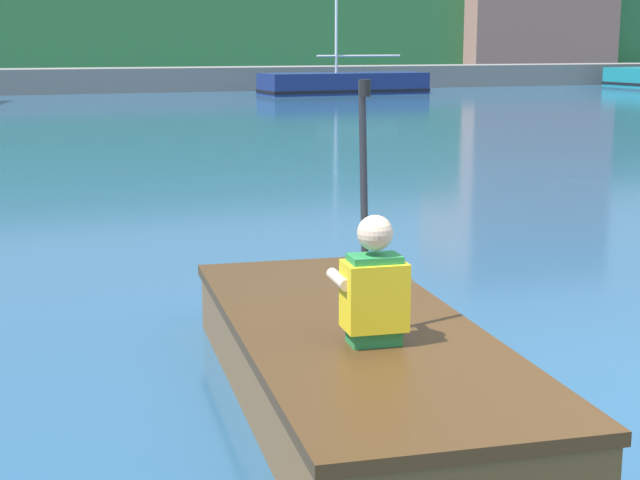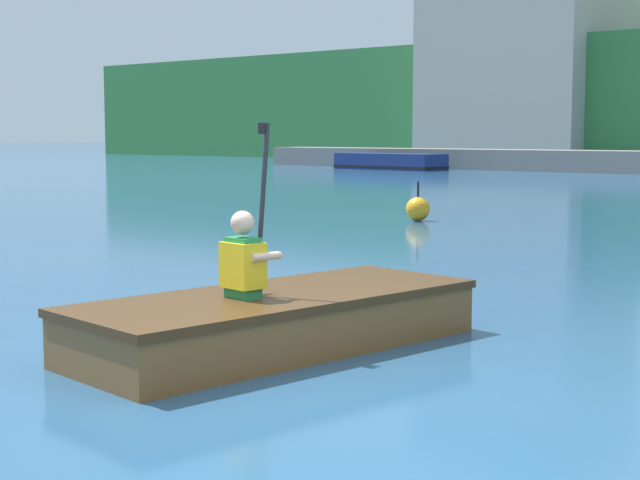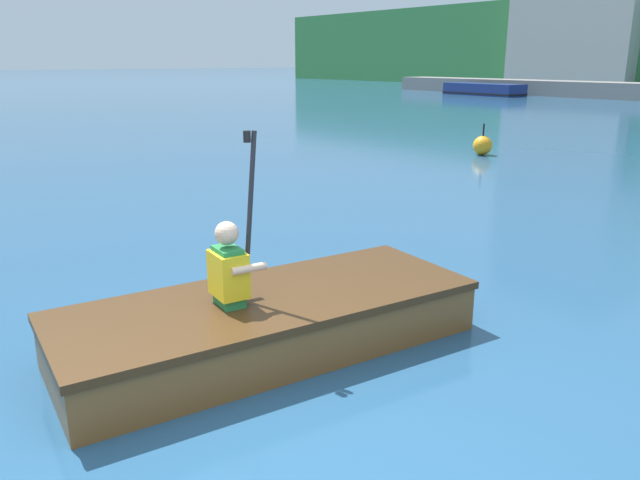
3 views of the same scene
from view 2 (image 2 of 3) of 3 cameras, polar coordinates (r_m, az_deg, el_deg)
name	(u,v)px [view 2 (image 2 of 3)]	position (r m, az deg, el deg)	size (l,w,h in m)	color
ground_plane	(334,410)	(5.69, 0.85, -9.89)	(300.00, 300.00, 0.00)	navy
waterfront_warehouse_left	(532,12)	(59.96, 12.24, 12.86)	(10.28, 10.13, 17.37)	#B2A899
moored_boat_dock_west_inner	(390,162)	(44.08, 4.09, 4.54)	(5.30, 2.07, 0.72)	navy
rowboat_foreground	(282,316)	(7.26, -2.25, -4.45)	(1.59, 3.36, 0.42)	brown
person_paddler	(244,258)	(6.97, -4.45, -1.07)	(0.39, 0.38, 1.24)	#267F3F
channel_buoy	(418,209)	(17.91, 5.72, 1.81)	(0.44, 0.44, 0.72)	orange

